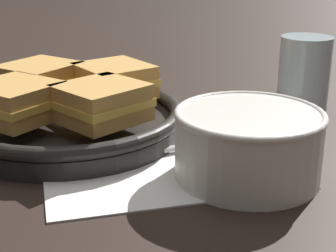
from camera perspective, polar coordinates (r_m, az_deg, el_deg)
The scene contains 10 objects.
ground_plane at distance 0.62m, azimuth 1.82°, elevation -4.26°, with size 4.00×4.00×0.00m, color black.
napkin at distance 0.63m, azimuth -0.56°, elevation -3.49°, with size 0.32×0.28×0.00m.
soup_bowl at distance 0.58m, azimuth 8.89°, elevation -1.57°, with size 0.17×0.17×0.08m.
spoon at distance 0.66m, azimuth 3.09°, elevation -1.97°, with size 0.15×0.07×0.01m.
skillet at distance 0.72m, azimuth -10.92°, elevation 0.58°, with size 0.39×0.33×0.04m.
sandwich_near_left at distance 0.74m, azimuth -5.99°, elevation 5.05°, with size 0.13×0.13×0.05m.
sandwich_near_right at distance 0.77m, azimuth -14.01°, elevation 5.02°, with size 0.14×0.14×0.05m.
sandwich_far_left at distance 0.67m, azimuth -16.57°, elevation 2.65°, with size 0.14×0.14×0.05m.
sandwich_far_right at distance 0.64m, azimuth -7.42°, elevation 2.60°, with size 0.14×0.14×0.05m.
drinking_glass at distance 0.82m, azimuth 14.84°, elevation 5.47°, with size 0.08×0.08×0.12m.
Camera 1 is at (-0.09, -0.56, 0.25)m, focal length 55.00 mm.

